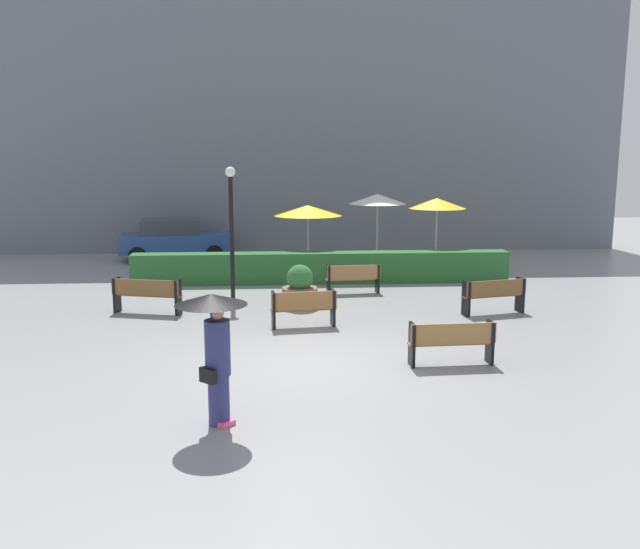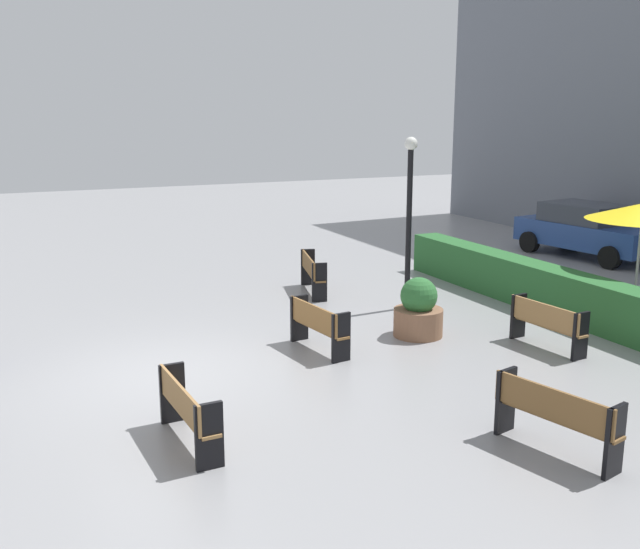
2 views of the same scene
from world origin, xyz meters
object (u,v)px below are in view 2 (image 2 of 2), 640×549
(bench_far_right, at_px, (555,414))
(planter_pot, at_px, (418,311))
(bench_back_row, at_px, (547,322))
(bench_mid_center, at_px, (317,324))
(lamp_post, at_px, (409,204))
(parked_car, at_px, (587,229))
(bench_far_left, at_px, (312,271))
(bench_near_right, at_px, (186,408))

(bench_far_right, xyz_separation_m, planter_pot, (-4.93, 1.11, -0.04))
(bench_back_row, xyz_separation_m, planter_pot, (-1.63, -1.69, -0.01))
(bench_mid_center, height_order, lamp_post, lamp_post)
(lamp_post, height_order, parked_car, lamp_post)
(bench_far_right, relative_size, lamp_post, 0.46)
(bench_back_row, distance_m, parked_car, 9.34)
(planter_pot, bearing_deg, lamp_post, 154.64)
(bench_back_row, height_order, planter_pot, planter_pot)
(parked_car, bearing_deg, bench_mid_center, -67.20)
(bench_far_left, relative_size, lamp_post, 0.49)
(bench_far_left, xyz_separation_m, lamp_post, (2.11, 1.34, 1.75))
(planter_pot, bearing_deg, bench_near_right, -62.43)
(bench_far_left, distance_m, planter_pot, 3.97)
(bench_far_left, relative_size, parked_car, 0.42)
(bench_near_right, relative_size, lamp_post, 0.45)
(planter_pot, height_order, parked_car, parked_car)
(bench_far_right, height_order, planter_pot, planter_pot)
(bench_mid_center, distance_m, lamp_post, 3.95)
(bench_far_left, xyz_separation_m, parked_car, (-0.60, 9.17, 0.28))
(bench_mid_center, relative_size, lamp_post, 0.42)
(bench_far_right, distance_m, planter_pot, 5.05)
(bench_near_right, distance_m, bench_back_row, 7.01)
(bench_far_right, distance_m, lamp_post, 7.25)
(bench_back_row, relative_size, bench_far_right, 0.94)
(bench_near_right, bearing_deg, bench_far_right, 62.01)
(bench_back_row, bearing_deg, planter_pot, -133.94)
(bench_far_left, height_order, planter_pot, planter_pot)
(bench_far_left, distance_m, bench_mid_center, 4.29)
(bench_far_left, xyz_separation_m, planter_pot, (3.94, 0.47, -0.05))
(bench_far_left, bearing_deg, bench_near_right, -35.51)
(bench_mid_center, bearing_deg, parked_car, 112.80)
(bench_near_right, xyz_separation_m, bench_far_right, (2.19, 4.13, 0.03))
(bench_mid_center, bearing_deg, bench_back_row, 67.06)
(bench_far_left, xyz_separation_m, bench_near_right, (6.68, -4.76, -0.04))
(lamp_post, bearing_deg, bench_mid_center, -58.48)
(bench_mid_center, bearing_deg, bench_near_right, -48.72)
(planter_pot, height_order, lamp_post, lamp_post)
(bench_far_left, xyz_separation_m, bench_far_right, (8.87, -0.64, -0.01))
(bench_back_row, xyz_separation_m, parked_car, (-6.17, 7.00, 0.32))
(bench_near_right, height_order, bench_back_row, bench_back_row)
(bench_mid_center, xyz_separation_m, lamp_post, (-1.84, 3.00, 1.78))
(bench_back_row, distance_m, planter_pot, 2.35)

